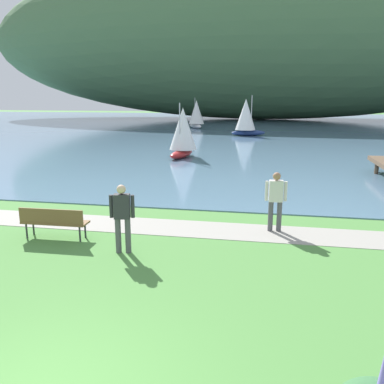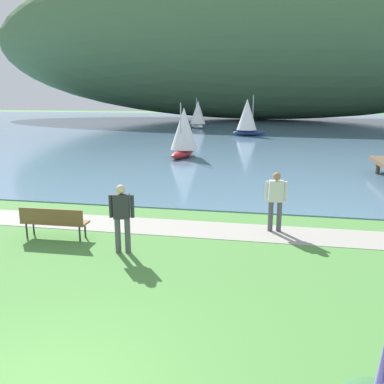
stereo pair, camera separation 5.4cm
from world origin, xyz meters
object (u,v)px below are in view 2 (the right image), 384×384
Objects in this scene: park_bench_near_camera at (54,220)px; sailboat_toward_hillside at (184,132)px; sailboat_mid_bay at (198,114)px; person_at_shoreline at (276,198)px; sailboat_nearest_to_shore at (247,117)px; person_on_the_grass at (122,214)px.

sailboat_toward_hillside is (0.34, 15.10, 1.09)m from park_bench_near_camera.
sailboat_mid_bay reaches higher than park_bench_near_camera.
park_bench_near_camera is at bearing -85.59° from sailboat_mid_bay.
person_at_shoreline is 28.51m from sailboat_nearest_to_shore.
park_bench_near_camera is 0.47× the size of sailboat_nearest_to_shore.
sailboat_mid_bay is (-5.14, 39.12, 0.75)m from person_on_the_grass.
sailboat_nearest_to_shore is at bearing 94.94° from person_at_shoreline.
person_on_the_grass is (2.16, -0.58, 0.46)m from park_bench_near_camera.
person_on_the_grass is 39.46m from sailboat_mid_bay.
sailboat_nearest_to_shore is (-2.46, 28.39, 0.87)m from person_at_shoreline.
person_at_shoreline is at bearing -76.54° from sailboat_mid_bay.
sailboat_toward_hillside is (-1.82, 15.68, 0.64)m from person_on_the_grass.
sailboat_toward_hillside is at bearing -81.95° from sailboat_mid_bay.
sailboat_nearest_to_shore is 15.34m from sailboat_toward_hillside.
park_bench_near_camera is 1.06× the size of person_at_shoreline.
person_at_shoreline is (5.83, 1.75, 0.46)m from park_bench_near_camera.
sailboat_toward_hillside reaches higher than park_bench_near_camera.
person_at_shoreline is 4.35m from person_on_the_grass.
sailboat_toward_hillside is (3.32, -23.44, -0.11)m from sailboat_mid_bay.
sailboat_toward_hillside is (-5.49, 13.35, 0.64)m from person_at_shoreline.
sailboat_toward_hillside is at bearing 112.35° from person_at_shoreline.
sailboat_mid_bay is 1.07× the size of sailboat_toward_hillside.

